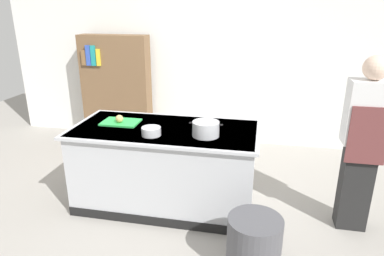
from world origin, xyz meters
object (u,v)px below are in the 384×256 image
object	(u,v)px
person_chef	(363,142)
stock_pot	(206,129)
onion	(119,119)
trash_bin	(254,246)
bookshelf	(116,89)
mixing_bowl	(151,131)

from	to	relation	value
person_chef	stock_pot	bearing A→B (deg)	109.28
onion	person_chef	xyz separation A→B (m)	(2.45, -0.07, -0.05)
onion	trash_bin	bearing A→B (deg)	-31.33
trash_bin	bookshelf	world-z (taller)	bookshelf
stock_pot	person_chef	bearing A→B (deg)	3.67
stock_pot	trash_bin	xyz separation A→B (m)	(0.54, -0.76, -0.72)
onion	person_chef	world-z (taller)	person_chef
stock_pot	person_chef	size ratio (longest dim) A/B	0.19
stock_pot	person_chef	world-z (taller)	person_chef
bookshelf	onion	bearing A→B (deg)	-65.60
mixing_bowl	stock_pot	bearing A→B (deg)	9.83
stock_pot	mixing_bowl	bearing A→B (deg)	-170.17
trash_bin	bookshelf	size ratio (longest dim) A/B	0.30
bookshelf	stock_pot	bearing A→B (deg)	-47.38
onion	mixing_bowl	bearing A→B (deg)	-30.00
stock_pot	bookshelf	distance (m)	2.64
mixing_bowl	trash_bin	size ratio (longest dim) A/B	0.38
person_chef	onion	bearing A→B (deg)	104.00
onion	person_chef	distance (m)	2.46
mixing_bowl	person_chef	bearing A→B (deg)	5.32
onion	mixing_bowl	size ratio (longest dim) A/B	0.44
mixing_bowl	person_chef	xyz separation A→B (m)	(2.01, 0.19, -0.03)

